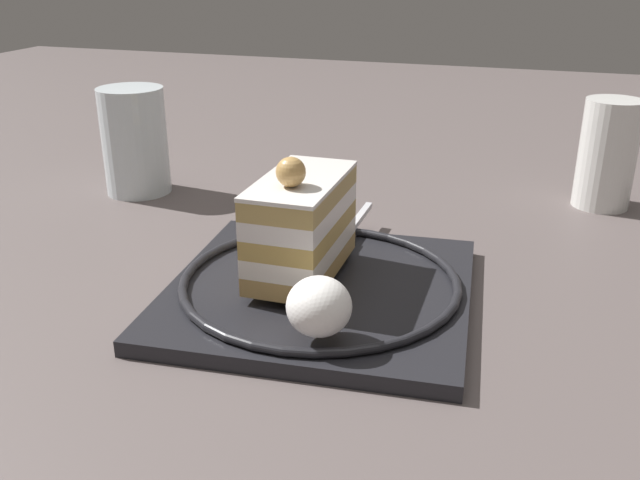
{
  "coord_description": "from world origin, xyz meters",
  "views": [
    {
      "loc": [
        0.45,
        0.16,
        0.25
      ],
      "look_at": [
        -0.01,
        0.01,
        0.05
      ],
      "focal_mm": 38.92,
      "sensor_mm": 36.0,
      "label": 1
    }
  ],
  "objects_px": {
    "dessert_plate": "(320,288)",
    "drink_glass_far": "(606,161)",
    "fork": "(352,228)",
    "cake_slice": "(301,224)",
    "whipped_cream_dollop": "(319,306)",
    "drink_glass_near": "(136,148)"
  },
  "relations": [
    {
      "from": "whipped_cream_dollop",
      "to": "drink_glass_near",
      "type": "height_order",
      "value": "drink_glass_near"
    },
    {
      "from": "drink_glass_near",
      "to": "drink_glass_far",
      "type": "height_order",
      "value": "drink_glass_near"
    },
    {
      "from": "dessert_plate",
      "to": "fork",
      "type": "distance_m",
      "value": 0.1
    },
    {
      "from": "dessert_plate",
      "to": "fork",
      "type": "bearing_deg",
      "value": -178.76
    },
    {
      "from": "dessert_plate",
      "to": "drink_glass_near",
      "type": "height_order",
      "value": "drink_glass_near"
    },
    {
      "from": "cake_slice",
      "to": "whipped_cream_dollop",
      "type": "distance_m",
      "value": 0.1
    },
    {
      "from": "fork",
      "to": "drink_glass_near",
      "type": "bearing_deg",
      "value": -107.54
    },
    {
      "from": "drink_glass_far",
      "to": "whipped_cream_dollop",
      "type": "bearing_deg",
      "value": -26.98
    },
    {
      "from": "whipped_cream_dollop",
      "to": "drink_glass_near",
      "type": "relative_size",
      "value": 0.37
    },
    {
      "from": "drink_glass_far",
      "to": "dessert_plate",
      "type": "bearing_deg",
      "value": -36.43
    },
    {
      "from": "dessert_plate",
      "to": "fork",
      "type": "relative_size",
      "value": 2.07
    },
    {
      "from": "whipped_cream_dollop",
      "to": "fork",
      "type": "relative_size",
      "value": 0.36
    },
    {
      "from": "whipped_cream_dollop",
      "to": "drink_glass_near",
      "type": "distance_m",
      "value": 0.4
    },
    {
      "from": "dessert_plate",
      "to": "whipped_cream_dollop",
      "type": "xyz_separation_m",
      "value": [
        0.08,
        0.03,
        0.03
      ]
    },
    {
      "from": "fork",
      "to": "drink_glass_near",
      "type": "distance_m",
      "value": 0.28
    },
    {
      "from": "cake_slice",
      "to": "drink_glass_near",
      "type": "xyz_separation_m",
      "value": [
        -0.18,
        -0.25,
        -0.01
      ]
    },
    {
      "from": "dessert_plate",
      "to": "cake_slice",
      "type": "xyz_separation_m",
      "value": [
        -0.01,
        -0.02,
        0.05
      ]
    },
    {
      "from": "dessert_plate",
      "to": "drink_glass_far",
      "type": "xyz_separation_m",
      "value": [
        -0.29,
        0.21,
        0.04
      ]
    },
    {
      "from": "dessert_plate",
      "to": "drink_glass_near",
      "type": "relative_size",
      "value": 2.13
    },
    {
      "from": "drink_glass_near",
      "to": "dessert_plate",
      "type": "bearing_deg",
      "value": 55.99
    },
    {
      "from": "dessert_plate",
      "to": "drink_glass_near",
      "type": "xyz_separation_m",
      "value": [
        -0.18,
        -0.27,
        0.04
      ]
    },
    {
      "from": "drink_glass_far",
      "to": "cake_slice",
      "type": "bearing_deg",
      "value": -39.12
    }
  ]
}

